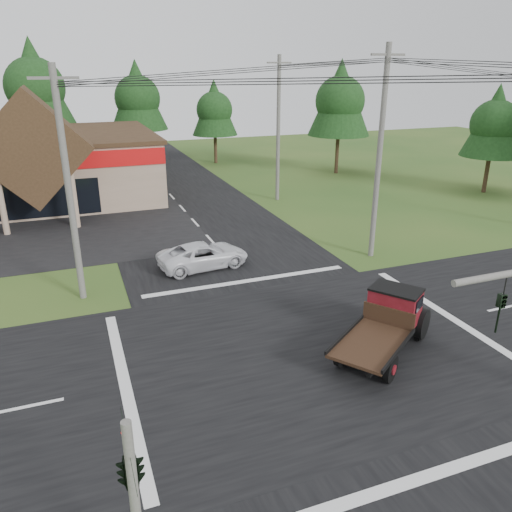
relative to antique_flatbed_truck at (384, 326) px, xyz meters
name	(u,v)px	position (x,y,z in m)	size (l,w,h in m)	color
ground	(308,349)	(-2.50, 1.24, -1.17)	(120.00, 120.00, 0.00)	#2A4E1B
road_ns	(308,349)	(-2.50, 1.24, -1.16)	(12.00, 120.00, 0.02)	black
road_ew	(308,349)	(-2.50, 1.24, -1.16)	(120.00, 12.00, 0.02)	black
traffic_signal_corner	(129,454)	(-10.00, -6.08, 2.36)	(0.53, 2.48, 4.40)	#595651
utility_pole_nw	(68,187)	(-10.50, 9.24, 4.22)	(2.00, 0.30, 10.50)	#595651
utility_pole_ne	(379,154)	(5.50, 9.24, 4.72)	(2.00, 0.30, 11.50)	#595651
utility_pole_n	(278,129)	(5.50, 23.24, 4.57)	(2.00, 0.30, 11.20)	#595651
tree_row_c	(34,84)	(-12.50, 42.24, 7.55)	(7.28, 7.28, 13.13)	#332316
tree_row_d	(137,96)	(-2.50, 43.24, 6.21)	(6.16, 6.16, 11.11)	#332316
tree_row_e	(214,108)	(5.50, 41.24, 4.86)	(5.04, 5.04, 9.09)	#332316
tree_side_ne	(340,99)	(15.50, 31.24, 6.21)	(6.16, 6.16, 11.11)	#332316
tree_side_e_near	(495,121)	(23.50, 19.24, 4.86)	(5.04, 5.04, 9.09)	#332316
antique_flatbed_truck	(384,326)	(0.00, 0.00, 0.00)	(2.13, 5.59, 2.34)	#510B0F
white_pickup	(203,255)	(-4.10, 10.95, -0.48)	(2.28, 4.95, 1.37)	white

